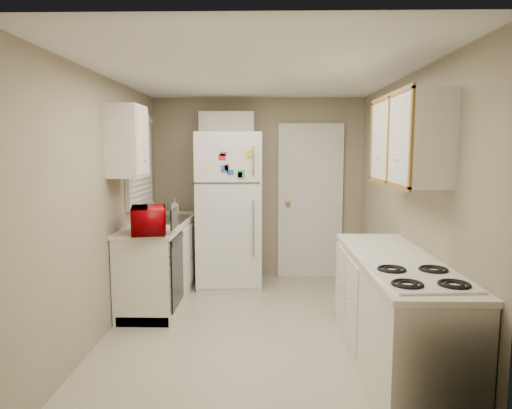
{
  "coord_description": "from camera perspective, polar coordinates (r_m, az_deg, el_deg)",
  "views": [
    {
      "loc": [
        0.1,
        -4.23,
        1.73
      ],
      "look_at": [
        0.0,
        0.5,
        1.15
      ],
      "focal_mm": 32.0,
      "sensor_mm": 36.0,
      "label": 1
    }
  ],
  "objects": [
    {
      "name": "floor",
      "position": [
        4.57,
        -0.13,
        -15.26
      ],
      "size": [
        3.8,
        3.8,
        0.0
      ],
      "primitive_type": "plane",
      "color": "beige",
      "rests_on": "ground"
    },
    {
      "name": "ceiling",
      "position": [
        4.28,
        -0.14,
        16.0
      ],
      "size": [
        3.8,
        3.8,
        0.0
      ],
      "primitive_type": "plane",
      "color": "white",
      "rests_on": "floor"
    },
    {
      "name": "wall_left",
      "position": [
        4.52,
        -18.2,
        -0.1
      ],
      "size": [
        3.8,
        3.8,
        0.0
      ],
      "primitive_type": "plane",
      "color": "gray",
      "rests_on": "floor"
    },
    {
      "name": "wall_right",
      "position": [
        4.45,
        18.17,
        -0.19
      ],
      "size": [
        3.8,
        3.8,
        0.0
      ],
      "primitive_type": "plane",
      "color": "gray",
      "rests_on": "floor"
    },
    {
      "name": "wall_back",
      "position": [
        6.15,
        0.27,
        2.05
      ],
      "size": [
        2.8,
        2.8,
        0.0
      ],
      "primitive_type": "plane",
      "color": "gray",
      "rests_on": "floor"
    },
    {
      "name": "wall_front",
      "position": [
        2.39,
        -1.19,
        -5.83
      ],
      "size": [
        2.8,
        2.8,
        0.0
      ],
      "primitive_type": "plane",
      "color": "gray",
      "rests_on": "floor"
    },
    {
      "name": "left_counter",
      "position": [
        5.42,
        -11.71,
        -6.82
      ],
      "size": [
        0.6,
        1.8,
        0.9
      ],
      "primitive_type": "cube",
      "color": "silver",
      "rests_on": "floor"
    },
    {
      "name": "dishwasher",
      "position": [
        4.78,
        -9.9,
        -8.15
      ],
      "size": [
        0.03,
        0.58,
        0.72
      ],
      "primitive_type": "cube",
      "color": "black",
      "rests_on": "floor"
    },
    {
      "name": "sink",
      "position": [
        5.48,
        -11.46,
        -2.28
      ],
      "size": [
        0.54,
        0.74,
        0.16
      ],
      "primitive_type": "cube",
      "color": "gray",
      "rests_on": "left_counter"
    },
    {
      "name": "microwave",
      "position": [
        4.59,
        -13.27,
        -1.71
      ],
      "size": [
        0.53,
        0.37,
        0.32
      ],
      "primitive_type": "imported",
      "rotation": [
        0.0,
        0.0,
        1.82
      ],
      "color": "#970007",
      "rests_on": "left_counter"
    },
    {
      "name": "soap_bottle",
      "position": [
        5.92,
        -10.12,
        -0.2
      ],
      "size": [
        0.11,
        0.11,
        0.2
      ],
      "primitive_type": "imported",
      "rotation": [
        0.0,
        0.0,
        0.23
      ],
      "color": "silver",
      "rests_on": "left_counter"
    },
    {
      "name": "window_blinds",
      "position": [
        5.48,
        -14.32,
        5.42
      ],
      "size": [
        0.1,
        0.98,
        1.08
      ],
      "primitive_type": "cube",
      "color": "silver",
      "rests_on": "wall_left"
    },
    {
      "name": "upper_cabinet_left",
      "position": [
        4.65,
        -15.82,
        7.59
      ],
      "size": [
        0.3,
        0.45,
        0.7
      ],
      "primitive_type": "cube",
      "color": "silver",
      "rests_on": "wall_left"
    },
    {
      "name": "refrigerator",
      "position": [
        5.8,
        -3.38,
        -0.6
      ],
      "size": [
        0.84,
        0.82,
        1.93
      ],
      "primitive_type": "cube",
      "rotation": [
        0.0,
        0.0,
        0.06
      ],
      "color": "silver",
      "rests_on": "floor"
    },
    {
      "name": "cabinet_over_fridge",
      "position": [
        6.0,
        -3.62,
        9.56
      ],
      "size": [
        0.7,
        0.3,
        0.4
      ],
      "primitive_type": "cube",
      "color": "silver",
      "rests_on": "wall_back"
    },
    {
      "name": "interior_door",
      "position": [
        6.16,
        6.79,
        0.32
      ],
      "size": [
        0.86,
        0.06,
        2.08
      ],
      "primitive_type": "cube",
      "color": "silver",
      "rests_on": "floor"
    },
    {
      "name": "right_counter",
      "position": [
        3.79,
        16.88,
        -13.04
      ],
      "size": [
        0.6,
        2.0,
        0.9
      ],
      "primitive_type": "cube",
      "color": "silver",
      "rests_on": "floor"
    },
    {
      "name": "stove",
      "position": [
        3.3,
        19.54,
        -17.34
      ],
      "size": [
        0.56,
        0.68,
        0.78
      ],
      "primitive_type": "cube",
      "rotation": [
        0.0,
        0.0,
        0.07
      ],
      "color": "silver",
      "rests_on": "floor"
    },
    {
      "name": "upper_cabinet_right",
      "position": [
        3.9,
        18.53,
        7.66
      ],
      "size": [
        0.3,
        1.2,
        0.7
      ],
      "primitive_type": "cube",
      "color": "silver",
      "rests_on": "wall_right"
    }
  ]
}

